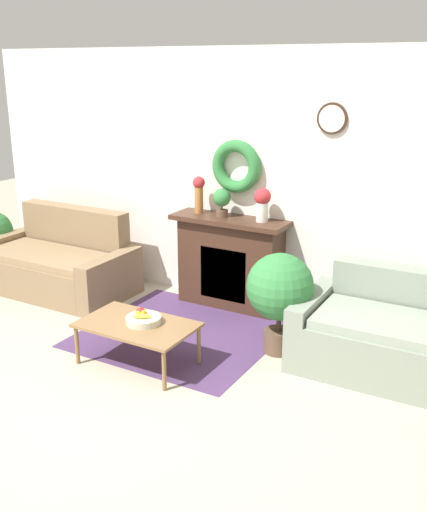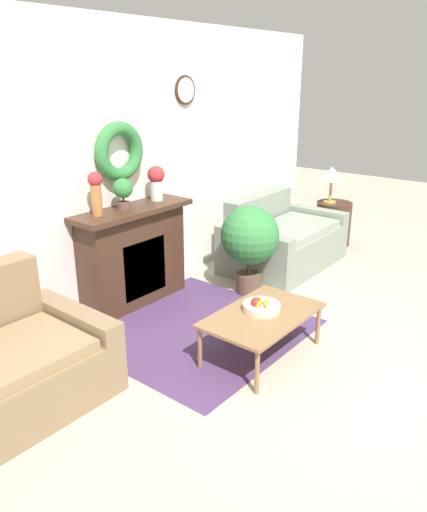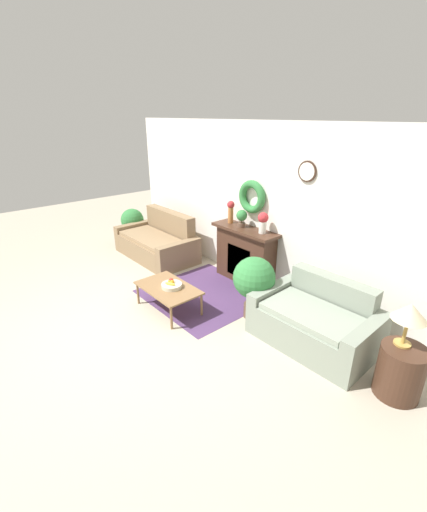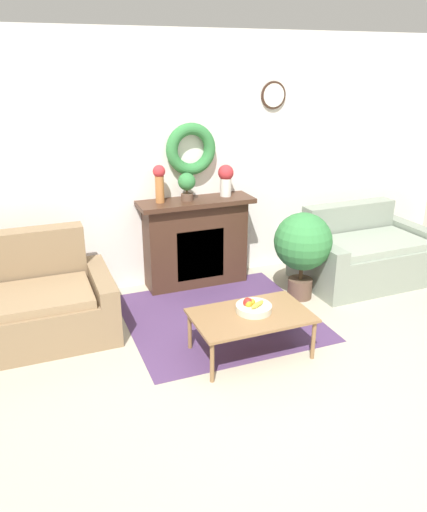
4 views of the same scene
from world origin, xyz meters
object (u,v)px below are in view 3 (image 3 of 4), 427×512
at_px(fireplace, 245,255).
at_px(fruit_bowl, 172,285).
at_px(vase_on_mantel_right, 263,221).
at_px(potted_plant_floor_by_loveseat, 254,280).
at_px(loveseat_right, 316,321).
at_px(potted_plant_on_mantel, 242,217).
at_px(vase_on_mantel_left, 231,210).
at_px(table_lamp, 410,313).
at_px(coffee_table, 168,289).
at_px(couch_left, 158,242).
at_px(potted_plant_floor_by_couch, 132,222).
at_px(side_table_by_loveseat, 400,372).

height_order(fireplace, fruit_bowl, fireplace).
relative_size(vase_on_mantel_right, potted_plant_floor_by_loveseat, 0.37).
bearing_deg(loveseat_right, fireplace, 161.50).
xyz_separation_m(fruit_bowl, potted_plant_on_mantel, (-0.07, 1.53, 0.75)).
bearing_deg(vase_on_mantel_left, table_lamp, -11.53).
bearing_deg(fireplace, potted_plant_on_mantel, -171.53).
bearing_deg(vase_on_mantel_left, coffee_table, -78.45).
bearing_deg(vase_on_mantel_left, couch_left, -160.84).
bearing_deg(fruit_bowl, table_lamp, 16.61).
bearing_deg(potted_plant_on_mantel, table_lamp, -12.26).
bearing_deg(potted_plant_floor_by_couch, potted_plant_floor_by_loveseat, -3.69).
bearing_deg(coffee_table, potted_plant_on_mantel, 91.14).
relative_size(fruit_bowl, side_table_by_loveseat, 0.53).
bearing_deg(potted_plant_on_mantel, fireplace, 8.47).
xyz_separation_m(coffee_table, fruit_bowl, (0.04, 0.04, 0.07)).
bearing_deg(fruit_bowl, fireplace, 88.95).
distance_m(couch_left, fruit_bowl, 2.19).
bearing_deg(loveseat_right, potted_plant_floor_by_loveseat, -170.21).
bearing_deg(table_lamp, couch_left, 178.60).
height_order(couch_left, potted_plant_floor_by_couch, couch_left).
relative_size(table_lamp, vase_on_mantel_left, 1.20).
xyz_separation_m(fruit_bowl, potted_plant_floor_by_loveseat, (0.94, 0.78, 0.18)).
distance_m(table_lamp, vase_on_mantel_right, 2.64).
bearing_deg(table_lamp, loveseat_right, 175.59).
distance_m(side_table_by_loveseat, table_lamp, 0.67).
height_order(potted_plant_on_mantel, potted_plant_floor_by_loveseat, potted_plant_on_mantel).
xyz_separation_m(vase_on_mantel_left, potted_plant_on_mantel, (0.29, -0.02, -0.05)).
distance_m(loveseat_right, vase_on_mantel_left, 2.49).
bearing_deg(potted_plant_floor_by_couch, fireplace, 9.20).
relative_size(potted_plant_on_mantel, potted_plant_floor_by_loveseat, 0.32).
relative_size(vase_on_mantel_left, potted_plant_floor_by_couch, 0.50).
height_order(couch_left, potted_plant_floor_by_loveseat, potted_plant_floor_by_loveseat).
xyz_separation_m(fireplace, potted_plant_floor_by_loveseat, (0.91, -0.76, 0.10)).
bearing_deg(potted_plant_floor_by_loveseat, vase_on_mantel_right, 125.69).
height_order(vase_on_mantel_left, vase_on_mantel_right, vase_on_mantel_left).
distance_m(loveseat_right, fruit_bowl, 2.11).
relative_size(loveseat_right, potted_plant_floor_by_couch, 1.94).
bearing_deg(fireplace, side_table_by_loveseat, -13.53).
bearing_deg(side_table_by_loveseat, table_lamp, 141.34).
bearing_deg(fruit_bowl, potted_plant_floor_by_loveseat, 39.56).
relative_size(potted_plant_floor_by_couch, potted_plant_floor_by_loveseat, 0.84).
bearing_deg(table_lamp, vase_on_mantel_left, 168.47).
height_order(side_table_by_loveseat, potted_plant_on_mantel, potted_plant_on_mantel).
xyz_separation_m(vase_on_mantel_right, potted_plant_on_mantel, (-0.46, -0.02, -0.02)).
height_order(coffee_table, vase_on_mantel_left, vase_on_mantel_left).
distance_m(loveseat_right, table_lamp, 1.24).
bearing_deg(potted_plant_floor_by_loveseat, coffee_table, -140.12).
xyz_separation_m(fireplace, table_lamp, (2.90, -0.67, 0.46)).
bearing_deg(potted_plant_floor_by_couch, couch_left, -2.20).
bearing_deg(coffee_table, table_lamp, 17.11).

